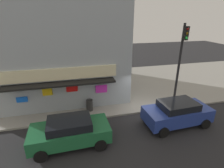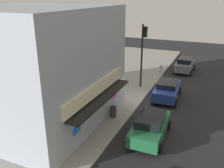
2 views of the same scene
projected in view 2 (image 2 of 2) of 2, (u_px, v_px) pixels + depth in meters
name	position (u px, v px, depth m)	size (l,w,h in m)	color
ground_plane	(143.00, 101.00, 21.03)	(61.01, 61.01, 0.00)	#232326
sidewalk	(88.00, 91.00, 23.04)	(40.67, 10.81, 0.12)	gray
corner_building	(37.00, 65.00, 16.91)	(10.23, 10.05, 7.82)	#9EA8B2
traffic_light	(143.00, 48.00, 22.63)	(0.32, 0.58, 5.99)	black
fire_hydrant	(161.00, 69.00, 28.00)	(0.53, 0.29, 0.92)	#B2B2B7
trash_can	(113.00, 112.00, 17.84)	(0.47, 0.47, 0.83)	#2D2D2D
pedestrian	(118.00, 91.00, 20.00)	(0.45, 0.58, 1.84)	navy
potted_plant_by_doorway	(87.00, 109.00, 17.98)	(0.64, 0.64, 0.93)	brown
parked_car_blue	(167.00, 90.00, 21.16)	(4.28, 2.26, 1.61)	navy
parked_car_grey	(185.00, 65.00, 28.58)	(4.05, 2.08, 1.65)	slate
parked_car_green	(150.00, 126.00, 15.32)	(4.25, 2.15, 1.56)	#1E6038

